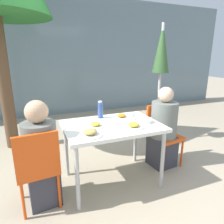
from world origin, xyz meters
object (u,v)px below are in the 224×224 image
at_px(person_left, 41,157).
at_px(person_right, 163,130).
at_px(chair_right, 162,130).
at_px(bottle, 100,110).
at_px(chair_left, 38,165).
at_px(closed_umbrella, 161,59).
at_px(salad_bowl, 144,120).
at_px(drinking_cup, 132,117).

height_order(person_left, person_right, person_right).
xyz_separation_m(chair_right, bottle, (-0.89, 0.10, 0.36)).
distance_m(chair_left, chair_right, 1.74).
height_order(chair_left, chair_right, same).
height_order(closed_umbrella, salad_bowl, closed_umbrella).
bearing_deg(closed_umbrella, drinking_cup, -139.42).
xyz_separation_m(person_left, person_right, (1.62, 0.18, -0.00)).
distance_m(person_left, chair_right, 1.68).
xyz_separation_m(person_left, chair_right, (1.66, 0.27, -0.03)).
relative_size(chair_left, person_left, 0.76).
distance_m(chair_left, person_right, 1.68).
bearing_deg(person_right, chair_left, 1.87).
height_order(closed_umbrella, drinking_cup, closed_umbrella).
height_order(person_left, bottle, person_left).
relative_size(chair_left, closed_umbrella, 0.42).
distance_m(chair_left, bottle, 0.99).
xyz_separation_m(closed_umbrella, salad_bowl, (-0.83, -0.93, -0.69)).
distance_m(bottle, drinking_cup, 0.41).
bearing_deg(closed_umbrella, salad_bowl, -131.90).
bearing_deg(person_right, bottle, -19.55).
bearing_deg(bottle, person_left, -154.28).
bearing_deg(drinking_cup, chair_left, -169.00).
height_order(chair_right, person_right, person_right).
distance_m(chair_left, closed_umbrella, 2.51).
relative_size(person_left, drinking_cup, 13.58).
relative_size(person_right, bottle, 5.11).
xyz_separation_m(person_right, salad_bowl, (-0.42, -0.17, 0.25)).
xyz_separation_m(person_right, closed_umbrella, (0.42, 0.75, 0.94)).
bearing_deg(salad_bowl, drinking_cup, 128.40).
bearing_deg(salad_bowl, chair_left, -175.65).
bearing_deg(chair_left, bottle, 23.75).
xyz_separation_m(chair_right, salad_bowl, (-0.45, -0.26, 0.28)).
height_order(person_right, salad_bowl, person_right).
distance_m(bottle, salad_bowl, 0.57).
distance_m(person_left, salad_bowl, 1.23).
bearing_deg(person_left, chair_left, -121.90).
bearing_deg(person_left, drinking_cup, 1.55).
xyz_separation_m(closed_umbrella, drinking_cup, (-0.93, -0.80, -0.68)).
bearing_deg(chair_right, bottle, -13.66).
bearing_deg(chair_right, person_right, 58.10).
bearing_deg(salad_bowl, person_right, 22.51).
bearing_deg(person_right, closed_umbrella, -126.12).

